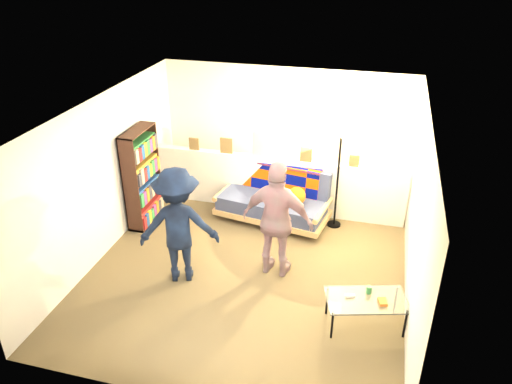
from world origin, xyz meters
TOP-DOWN VIEW (x-y plane):
  - ground at (0.00, 0.00)m, footprint 5.00×5.00m
  - room_shell at (0.00, 0.47)m, footprint 4.60×5.05m
  - half_wall_ledge at (0.00, 1.80)m, footprint 4.45×0.15m
  - ledge_decor at (-0.23, 1.78)m, footprint 2.97×0.02m
  - futon_sofa at (0.05, 1.47)m, footprint 2.01×1.19m
  - bookshelf at (-2.08, 0.85)m, footprint 0.28×0.83m
  - coffee_table at (1.75, -0.83)m, footprint 1.10×0.79m
  - floor_lamp at (1.08, 1.54)m, footprint 0.39×0.31m
  - person_left at (-0.87, -0.48)m, footprint 1.25×0.96m
  - person_right at (0.42, -0.02)m, footprint 1.07×0.55m

SIDE VIEW (x-z plane):
  - ground at x=0.00m, z-range 0.00..0.00m
  - futon_sofa at x=0.05m, z-range -0.03..0.78m
  - coffee_table at x=1.75m, z-range 0.13..0.64m
  - half_wall_ledge at x=0.00m, z-range 0.00..1.00m
  - bookshelf at x=-2.08m, z-range -0.06..1.60m
  - person_left at x=-0.87m, z-range 0.00..1.71m
  - person_right at x=0.42m, z-range 0.00..1.75m
  - ledge_decor at x=-0.23m, z-range 0.95..1.40m
  - floor_lamp at x=1.08m, z-range 0.35..2.02m
  - room_shell at x=0.00m, z-range 0.45..2.90m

